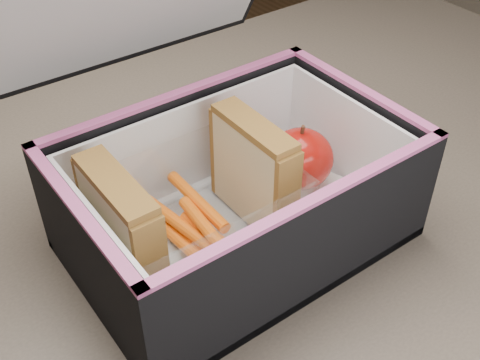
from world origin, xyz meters
name	(u,v)px	position (x,y,z in m)	size (l,w,h in m)	color
kitchen_table	(264,277)	(0.00, 0.00, 0.66)	(1.20, 0.80, 0.75)	brown
lunch_bag	(234,185)	(-0.04, 0.00, 0.82)	(0.31, 0.31, 0.29)	black
plastic_tub	(193,215)	(-0.09, 0.00, 0.80)	(0.18, 0.13, 0.08)	white
sandwich_left	(122,231)	(-0.16, 0.00, 0.82)	(0.03, 0.10, 0.11)	#D3BF87
sandwich_right	(253,171)	(-0.02, 0.00, 0.82)	(0.03, 0.10, 0.11)	#D3BF87
carrot_sticks	(195,229)	(-0.09, 0.00, 0.79)	(0.05, 0.14, 0.03)	orange
paper_napkin	(299,186)	(0.05, 0.00, 0.77)	(0.07, 0.07, 0.01)	white
red_apple	(300,159)	(0.05, 0.01, 0.80)	(0.09, 0.09, 0.07)	#991108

